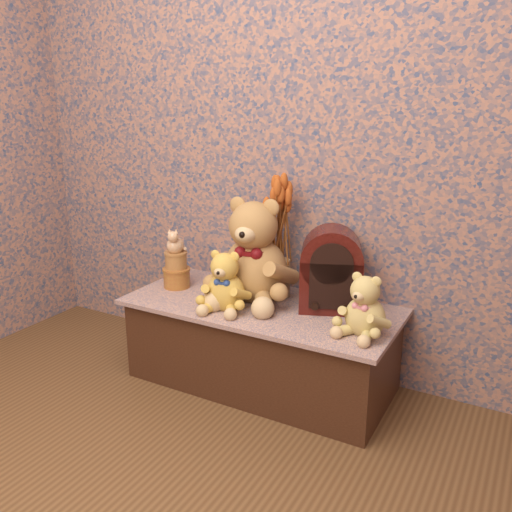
% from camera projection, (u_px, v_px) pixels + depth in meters
% --- Properties ---
extents(display_shelf, '(1.24, 0.57, 0.40)m').
position_uv_depth(display_shelf, '(261.00, 344.00, 2.49)').
color(display_shelf, navy).
rests_on(display_shelf, ground).
extents(teddy_large, '(0.46, 0.53, 0.51)m').
position_uv_depth(teddy_large, '(255.00, 245.00, 2.45)').
color(teddy_large, '#A97E41').
rests_on(teddy_large, display_shelf).
extents(teddy_medium, '(0.27, 0.30, 0.28)m').
position_uv_depth(teddy_medium, '(226.00, 277.00, 2.35)').
color(teddy_medium, '#B68B33').
rests_on(teddy_medium, display_shelf).
extents(teddy_small, '(0.26, 0.29, 0.27)m').
position_uv_depth(teddy_small, '(366.00, 302.00, 2.10)').
color(teddy_small, tan).
rests_on(teddy_small, display_shelf).
extents(cathedral_radio, '(0.32, 0.28, 0.37)m').
position_uv_depth(cathedral_radio, '(331.00, 269.00, 2.34)').
color(cathedral_radio, '#3A0E0A').
rests_on(cathedral_radio, display_shelf).
extents(ceramic_vase, '(0.11, 0.11, 0.18)m').
position_uv_depth(ceramic_vase, '(279.00, 278.00, 2.51)').
color(ceramic_vase, tan).
rests_on(ceramic_vase, display_shelf).
extents(dried_stalks, '(0.26, 0.26, 0.45)m').
position_uv_depth(dried_stalks, '(280.00, 212.00, 2.42)').
color(dried_stalks, '#B6511D').
rests_on(dried_stalks, ceramic_vase).
extents(biscuit_tin_lower, '(0.14, 0.14, 0.09)m').
position_uv_depth(biscuit_tin_lower, '(177.00, 278.00, 2.64)').
color(biscuit_tin_lower, gold).
rests_on(biscuit_tin_lower, display_shelf).
extents(biscuit_tin_upper, '(0.13, 0.13, 0.08)m').
position_uv_depth(biscuit_tin_upper, '(176.00, 261.00, 2.62)').
color(biscuit_tin_upper, '#D7B15E').
rests_on(biscuit_tin_upper, biscuit_tin_lower).
extents(cat_figurine, '(0.12, 0.13, 0.13)m').
position_uv_depth(cat_figurine, '(175.00, 240.00, 2.59)').
color(cat_figurine, silver).
rests_on(cat_figurine, biscuit_tin_upper).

